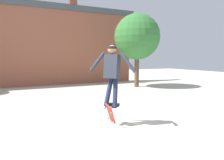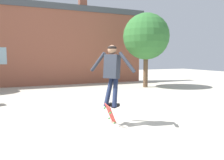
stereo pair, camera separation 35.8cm
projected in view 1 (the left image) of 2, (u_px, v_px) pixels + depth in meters
name	position (u px, v px, depth m)	size (l,w,h in m)	color
ground_plane	(95.00, 129.00, 5.03)	(40.00, 40.00, 0.00)	beige
building_backdrop	(37.00, 43.00, 12.35)	(12.57, 0.52, 5.64)	#93513D
tree_right	(137.00, 37.00, 11.84)	(2.48, 2.48, 3.99)	brown
skater	(112.00, 70.00, 5.17)	(0.82, 1.00, 1.48)	#282D38
skateboard_flipping	(111.00, 115.00, 5.29)	(0.48, 0.66, 0.68)	red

